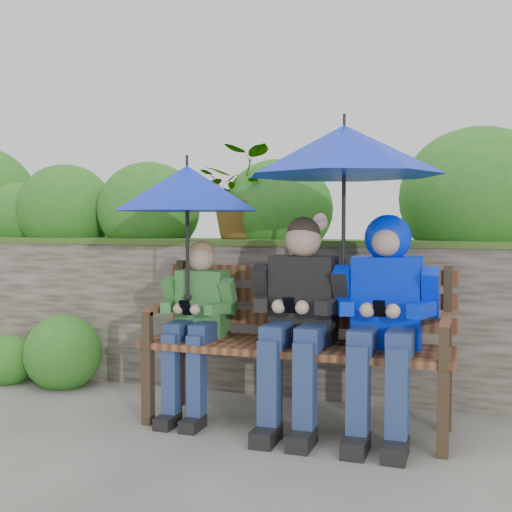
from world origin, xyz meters
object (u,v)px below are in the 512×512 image
(umbrella_right, at_px, (344,151))
(boy_left, at_px, (197,317))
(boy_middle, at_px, (299,312))
(umbrella_left, at_px, (187,188))
(park_bench, at_px, (299,333))
(boy_right, at_px, (385,306))

(umbrella_right, bearing_deg, boy_left, -177.21)
(boy_middle, bearing_deg, umbrella_left, -179.55)
(umbrella_left, xyz_separation_m, umbrella_right, (0.91, 0.06, 0.19))
(park_bench, bearing_deg, boy_right, -8.53)
(park_bench, xyz_separation_m, umbrella_right, (0.26, -0.03, 1.02))
(boy_left, relative_size, boy_right, 0.87)
(boy_middle, relative_size, umbrella_left, 1.38)
(umbrella_left, bearing_deg, boy_left, 22.00)
(park_bench, distance_m, umbrella_right, 1.05)
(boy_left, xyz_separation_m, umbrella_left, (-0.05, -0.02, 0.75))
(park_bench, distance_m, umbrella_left, 1.05)
(boy_middle, height_order, boy_right, boy_right)
(boy_right, distance_m, umbrella_left, 1.31)
(boy_middle, distance_m, umbrella_left, 0.96)
(park_bench, bearing_deg, boy_middle, -75.06)
(park_bench, xyz_separation_m, boy_right, (0.49, -0.07, 0.19))
(park_bench, height_order, boy_left, boy_left)
(park_bench, height_order, boy_middle, boy_middle)
(boy_left, xyz_separation_m, umbrella_right, (0.86, 0.04, 0.94))
(boy_left, xyz_separation_m, boy_middle, (0.62, -0.01, 0.06))
(boy_left, relative_size, umbrella_right, 0.97)
(umbrella_left, bearing_deg, park_bench, 8.00)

